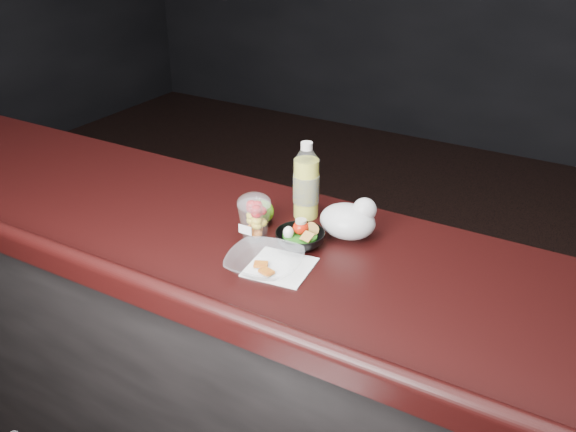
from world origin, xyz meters
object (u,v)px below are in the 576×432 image
object	(u,v)px
lemonade_bottle	(306,186)
snack_bowl	(300,237)
takeout_bowl	(265,263)
fruit_cup	(254,216)
green_apple	(261,212)

from	to	relation	value
lemonade_bottle	snack_bowl	distance (m)	0.20
lemonade_bottle	takeout_bowl	xyz separation A→B (m)	(0.06, -0.33, -0.07)
lemonade_bottle	takeout_bowl	distance (m)	0.34
fruit_cup	lemonade_bottle	bearing A→B (deg)	73.20
green_apple	takeout_bowl	distance (m)	0.27
fruit_cup	green_apple	bearing A→B (deg)	112.06
snack_bowl	green_apple	bearing A→B (deg)	160.32
fruit_cup	takeout_bowl	size ratio (longest dim) A/B	0.59
fruit_cup	snack_bowl	xyz separation A→B (m)	(0.13, 0.03, -0.04)
lemonade_bottle	green_apple	distance (m)	0.15
lemonade_bottle	green_apple	world-z (taller)	lemonade_bottle
snack_bowl	takeout_bowl	bearing A→B (deg)	-93.89
fruit_cup	snack_bowl	size ratio (longest dim) A/B	0.79
takeout_bowl	snack_bowl	bearing A→B (deg)	86.11
lemonade_bottle	fruit_cup	world-z (taller)	lemonade_bottle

